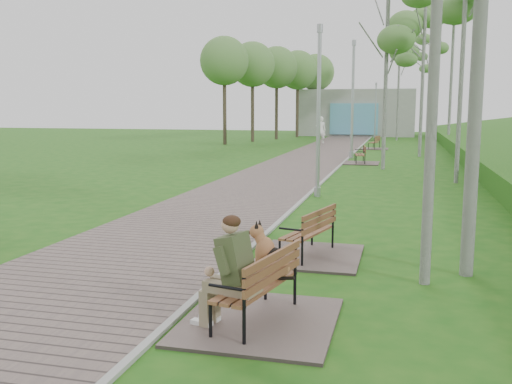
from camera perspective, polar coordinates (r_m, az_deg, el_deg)
walkway at (r=22.59m, az=3.41°, el=2.22°), size 3.50×67.00×0.04m
kerb at (r=22.33m, az=7.83°, el=2.10°), size 0.10×67.00×0.05m
building_north at (r=51.68m, az=10.00°, el=7.81°), size 10.00×5.20×4.00m
bench_main at (r=6.60m, az=-0.54°, el=-9.60°), size 1.74×1.93×1.51m
bench_second at (r=9.56m, az=5.20°, el=-5.39°), size 1.67×1.85×1.02m
bench_third at (r=25.72m, az=10.35°, el=3.21°), size 1.59×1.77×0.98m
bench_far at (r=34.86m, az=11.72°, el=4.52°), size 1.58×1.76×0.97m
lamp_post_second at (r=15.82m, az=6.27°, el=7.38°), size 0.18×0.18×4.68m
lamp_post_third at (r=28.32m, az=9.63°, el=8.70°), size 0.22×0.22×5.66m
lamp_post_far at (r=46.84m, az=11.85°, el=7.79°), size 0.17×0.17×4.41m
pedestrian_near at (r=39.31m, az=6.49°, el=6.17°), size 0.73×0.53×1.86m
birch_mid_c at (r=23.56m, az=13.00°, el=15.48°), size 2.33×2.33×6.92m
birch_far_b at (r=30.12m, az=16.49°, el=14.82°), size 2.57×2.57×7.61m
birch_distant_a at (r=44.95m, az=14.22°, el=14.47°), size 2.52×2.52×9.38m
birch_distant_b at (r=51.16m, az=17.24°, el=13.07°), size 2.63×2.63×8.80m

